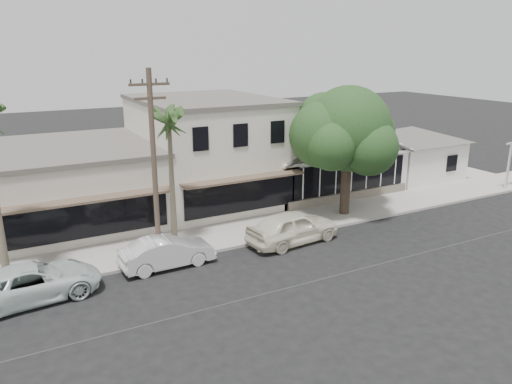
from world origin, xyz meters
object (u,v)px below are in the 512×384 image
car_1 (167,252)px  shade_tree (345,131)px  utility_pole (154,164)px  car_0 (293,227)px  car_2 (32,282)px

car_1 → shade_tree: bearing=-80.9°
utility_pole → car_0: size_ratio=1.78×
car_0 → shade_tree: 7.07m
car_0 → car_2: car_0 is taller
utility_pole → car_1: size_ratio=2.06×
car_0 → car_2: bearing=84.8°
utility_pole → car_2: (-5.63, -1.13, -4.04)m
utility_pole → car_0: (6.86, -0.95, -3.93)m
utility_pole → car_0: bearing=-7.9°
utility_pole → shade_tree: 12.04m
car_2 → car_1: bearing=-91.2°
car_0 → utility_pole: bearing=76.1°
car_0 → car_2: size_ratio=0.94×
car_2 → car_0: bearing=-94.8°
car_2 → shade_tree: size_ratio=0.69×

